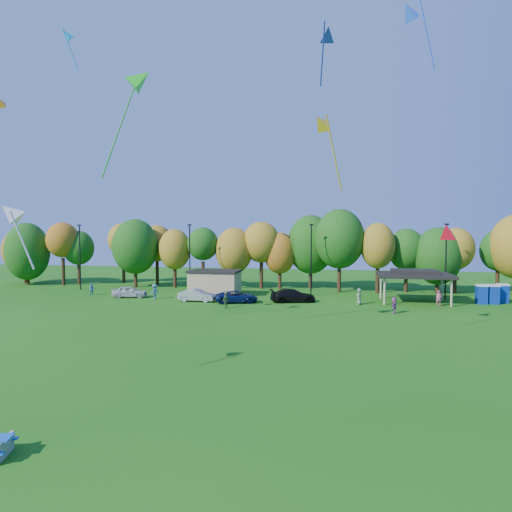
% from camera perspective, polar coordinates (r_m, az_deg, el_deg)
% --- Properties ---
extents(ground, '(160.00, 160.00, 0.00)m').
position_cam_1_polar(ground, '(20.22, -7.70, -20.90)').
color(ground, '#19600F').
rests_on(ground, ground).
extents(tree_line, '(93.57, 10.55, 11.15)m').
position_cam_1_polar(tree_line, '(63.43, 4.53, 1.08)').
color(tree_line, black).
rests_on(tree_line, ground).
extents(lamp_posts, '(64.50, 0.25, 9.09)m').
position_cam_1_polar(lamp_posts, '(57.72, 6.91, -0.15)').
color(lamp_posts, black).
rests_on(lamp_posts, ground).
extents(utility_building, '(6.30, 4.30, 3.25)m').
position_cam_1_polar(utility_building, '(58.10, -5.16, -3.35)').
color(utility_building, tan).
rests_on(utility_building, ground).
extents(pavilion, '(8.20, 6.20, 3.77)m').
position_cam_1_polar(pavilion, '(55.31, 19.19, -2.19)').
color(pavilion, tan).
rests_on(pavilion, ground).
extents(porta_potties, '(3.75, 2.43, 2.18)m').
position_cam_1_polar(porta_potties, '(58.21, 27.45, -4.22)').
color(porta_potties, '#0B2E95').
rests_on(porta_potties, ground).
extents(car_a, '(4.50, 2.60, 1.44)m').
position_cam_1_polar(car_a, '(58.46, -15.51, -4.32)').
color(car_a, silver).
rests_on(car_a, ground).
extents(car_b, '(4.34, 1.53, 1.43)m').
position_cam_1_polar(car_b, '(53.67, -7.39, -4.90)').
color(car_b, '#A2A2A7').
rests_on(car_b, ground).
extents(car_c, '(5.35, 3.61, 1.36)m').
position_cam_1_polar(car_c, '(52.35, -2.46, -5.12)').
color(car_c, '#0C1B4D').
rests_on(car_c, ground).
extents(car_d, '(5.62, 3.51, 1.52)m').
position_cam_1_polar(car_d, '(52.94, 4.62, -4.95)').
color(car_d, black).
rests_on(car_d, ground).
extents(far_person_0, '(0.71, 1.56, 1.62)m').
position_cam_1_polar(far_person_0, '(47.79, 16.90, -5.89)').
color(far_person_0, '#943F98').
rests_on(far_person_0, ground).
extents(far_person_1, '(0.64, 0.43, 1.71)m').
position_cam_1_polar(far_person_1, '(53.85, 21.88, -4.92)').
color(far_person_1, '#C25B79').
rests_on(far_person_1, ground).
extents(far_person_2, '(0.73, 0.98, 1.81)m').
position_cam_1_polar(far_person_2, '(52.29, 12.77, -4.95)').
color(far_person_2, '#65895D').
rests_on(far_person_2, ground).
extents(far_person_3, '(0.80, 1.04, 1.64)m').
position_cam_1_polar(far_person_3, '(48.79, -3.78, -5.57)').
color(far_person_3, '#527749').
rests_on(far_person_3, ground).
extents(far_person_4, '(0.96, 0.94, 1.56)m').
position_cam_1_polar(far_person_4, '(62.03, -19.81, -3.91)').
color(far_person_4, '#5286B5').
rests_on(far_person_4, ground).
extents(far_person_5, '(1.15, 1.33, 1.79)m').
position_cam_1_polar(far_person_5, '(56.52, -12.58, -4.35)').
color(far_person_5, teal).
rests_on(far_person_5, ground).
extents(kite_0, '(4.46, 2.18, 7.53)m').
position_cam_1_polar(kite_0, '(33.52, -14.22, 20.53)').
color(kite_0, '#16A516').
extents(kite_2, '(2.44, 3.00, 5.45)m').
position_cam_1_polar(kite_2, '(32.18, 8.20, 16.07)').
color(kite_2, gold).
extents(kite_4, '(1.49, 2.78, 4.48)m').
position_cam_1_polar(kite_4, '(35.38, 8.92, 25.69)').
color(kite_4, navy).
extents(kite_5, '(2.26, 1.48, 3.50)m').
position_cam_1_polar(kite_5, '(25.55, -28.38, 4.72)').
color(kite_5, beige).
extents(kite_9, '(1.21, 1.32, 1.07)m').
position_cam_1_polar(kite_9, '(21.74, 22.81, 2.92)').
color(kite_9, red).
extents(kite_11, '(2.37, 2.24, 4.42)m').
position_cam_1_polar(kite_11, '(54.03, -22.57, 24.13)').
color(kite_11, '#0D9ED0').
extents(kite_13, '(3.65, 3.27, 6.67)m').
position_cam_1_polar(kite_13, '(48.91, 18.69, 26.95)').
color(kite_13, blue).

